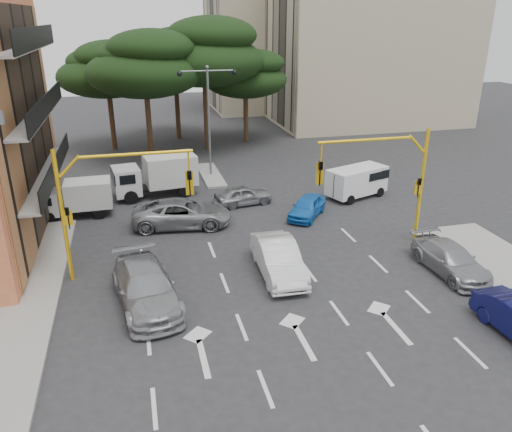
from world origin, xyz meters
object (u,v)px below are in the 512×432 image
at_px(car_silver_cross_a, 182,213).
at_px(van_white, 357,182).
at_px(street_lamp_center, 208,102).
at_px(box_truck_b, 156,176).
at_px(car_silver_parked, 451,259).
at_px(box_truck_a, 75,199).
at_px(car_silver_cross_b, 243,195).
at_px(car_silver_wagon, 146,287).
at_px(car_white_hatch, 278,258).
at_px(signal_mast_right, 391,173).
at_px(car_blue_compact, 307,207).
at_px(signal_mast_left, 104,195).

xyz_separation_m(car_silver_cross_a, van_white, (11.58, 2.14, 0.24)).
bearing_deg(street_lamp_center, box_truck_b, -140.50).
height_order(car_silver_parked, box_truck_a, box_truck_a).
relative_size(street_lamp_center, car_silver_cross_b, 2.14).
relative_size(van_white, box_truck_a, 0.92).
xyz_separation_m(car_silver_cross_b, box_truck_a, (-10.00, 0.48, 0.45)).
distance_m(car_silver_wagon, car_silver_cross_a, 8.30).
distance_m(street_lamp_center, car_white_hatch, 16.45).
relative_size(car_silver_parked, box_truck_a, 1.04).
distance_m(street_lamp_center, box_truck_a, 11.66).
height_order(signal_mast_right, car_blue_compact, signal_mast_right).
height_order(signal_mast_left, van_white, signal_mast_left).
height_order(car_white_hatch, box_truck_a, box_truck_a).
bearing_deg(signal_mast_right, car_silver_cross_b, 127.61).
height_order(signal_mast_left, car_white_hatch, signal_mast_left).
xyz_separation_m(car_white_hatch, car_blue_compact, (3.67, 6.42, -0.18)).
xyz_separation_m(car_silver_cross_a, box_truck_a, (-5.92, 3.00, 0.31)).
bearing_deg(signal_mast_left, car_blue_compact, 22.86).
bearing_deg(car_silver_parked, street_lamp_center, 113.42).
bearing_deg(car_silver_wagon, signal_mast_right, 4.98).
bearing_deg(car_silver_cross_b, box_truck_b, 49.69).
distance_m(car_white_hatch, car_silver_cross_b, 9.31).
relative_size(street_lamp_center, car_silver_wagon, 1.41).
xyz_separation_m(car_silver_cross_b, box_truck_b, (-5.15, 3.05, 0.71)).
relative_size(car_silver_cross_a, box_truck_a, 1.26).
distance_m(car_silver_cross_b, van_white, 7.52).
bearing_deg(car_silver_parked, car_white_hatch, 165.24).
distance_m(street_lamp_center, car_silver_parked, 19.99).
height_order(car_silver_cross_a, car_silver_parked, car_silver_cross_a).
bearing_deg(box_truck_a, box_truck_b, -63.18).
bearing_deg(car_white_hatch, car_blue_compact, 62.09).
xyz_separation_m(street_lamp_center, car_silver_parked, (8.29, -17.55, -4.77)).
relative_size(box_truck_a, box_truck_b, 0.81).
bearing_deg(van_white, car_silver_cross_a, -99.65).
bearing_deg(box_truck_b, car_silver_wagon, 166.75).
height_order(car_white_hatch, box_truck_b, box_truck_b).
bearing_deg(signal_mast_left, street_lamp_center, 64.09).
height_order(car_silver_cross_b, box_truck_a, box_truck_a).
height_order(signal_mast_right, car_silver_parked, signal_mast_right).
distance_m(signal_mast_right, car_silver_wagon, 12.95).
xyz_separation_m(car_white_hatch, box_truck_a, (-9.55, 9.78, 0.28)).
xyz_separation_m(car_blue_compact, box_truck_a, (-13.22, 3.36, 0.46)).
relative_size(signal_mast_right, car_silver_wagon, 1.09).
relative_size(car_blue_compact, car_silver_wagon, 0.65).
distance_m(car_white_hatch, car_silver_parked, 7.94).
height_order(car_white_hatch, van_white, van_white).
height_order(van_white, box_truck_a, box_truck_a).
bearing_deg(box_truck_b, signal_mast_right, -141.92).
bearing_deg(box_truck_a, car_silver_cross_b, -93.90).
height_order(signal_mast_right, van_white, signal_mast_right).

